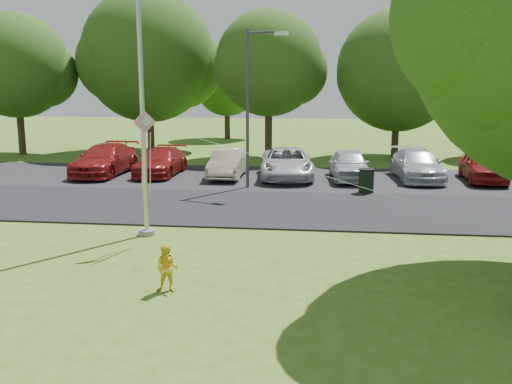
# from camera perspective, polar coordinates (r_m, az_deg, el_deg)

# --- Properties ---
(ground) EXTENTS (120.00, 120.00, 0.00)m
(ground) POSITION_cam_1_polar(r_m,az_deg,el_deg) (12.22, -2.08, -11.01)
(ground) COLOR #3C651A
(ground) RESTS_ON ground
(park_road) EXTENTS (60.00, 6.00, 0.06)m
(park_road) POSITION_cam_1_polar(r_m,az_deg,el_deg) (20.77, 1.79, -1.63)
(park_road) COLOR black
(park_road) RESTS_ON ground
(parking_strip) EXTENTS (42.00, 7.00, 0.06)m
(parking_strip) POSITION_cam_1_polar(r_m,az_deg,el_deg) (27.13, 3.02, 1.37)
(parking_strip) COLOR black
(parking_strip) RESTS_ON ground
(flagpole) EXTENTS (0.50, 0.50, 10.00)m
(flagpole) POSITION_cam_1_polar(r_m,az_deg,el_deg) (17.03, -11.35, 9.42)
(flagpole) COLOR #B7BABF
(flagpole) RESTS_ON ground
(street_lamp) EXTENTS (1.81, 0.83, 6.70)m
(street_lamp) POSITION_cam_1_polar(r_m,az_deg,el_deg) (24.14, -0.31, 9.72)
(street_lamp) COLOR #3F3F44
(street_lamp) RESTS_ON ground
(trash_can) EXTENTS (0.66, 0.66, 1.04)m
(trash_can) POSITION_cam_1_polar(r_m,az_deg,el_deg) (23.87, 10.97, 1.05)
(trash_can) COLOR black
(trash_can) RESTS_ON ground
(tree_row) EXTENTS (64.35, 11.94, 10.88)m
(tree_row) POSITION_cam_1_polar(r_m,az_deg,el_deg) (35.43, 6.75, 12.80)
(tree_row) COLOR #332316
(tree_row) RESTS_ON ground
(horizon_trees) EXTENTS (77.46, 7.20, 7.02)m
(horizon_trees) POSITION_cam_1_polar(r_m,az_deg,el_deg) (45.12, 9.97, 10.53)
(horizon_trees) COLOR #332316
(horizon_trees) RESTS_ON ground
(parked_cars) EXTENTS (19.94, 5.38, 1.47)m
(parked_cars) POSITION_cam_1_polar(r_m,az_deg,el_deg) (27.05, 2.32, 2.92)
(parked_cars) COLOR maroon
(parked_cars) RESTS_ON ground
(child_yellow) EXTENTS (0.53, 0.42, 1.08)m
(child_yellow) POSITION_cam_1_polar(r_m,az_deg,el_deg) (12.77, -8.88, -7.57)
(child_yellow) COLOR yellow
(child_yellow) RESTS_ON ground
(kite) EXTENTS (9.14, 4.40, 2.70)m
(kite) POSITION_cam_1_polar(r_m,az_deg,el_deg) (15.69, -10.17, 5.16)
(kite) COLOR pink
(kite) RESTS_ON ground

